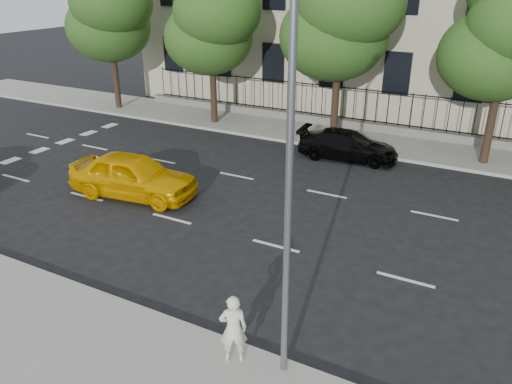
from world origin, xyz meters
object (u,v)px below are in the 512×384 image
Objects in this scene: street_light at (302,135)px; woman_near at (233,329)px; yellow_taxi at (133,175)px; black_sedan at (348,145)px.

woman_near is at bearing -143.92° from street_light.
street_light is 11.20m from yellow_taxi.
woman_near is (-1.07, -0.78, -4.18)m from street_light.
street_light is at bearing -127.72° from yellow_taxi.
street_light is at bearing -173.82° from woman_near.
black_sedan is (5.83, 7.75, -0.18)m from yellow_taxi.
street_light is 1.65× the size of yellow_taxi.
street_light is 1.79× the size of black_sedan.
black_sedan is at bearing -44.39° from yellow_taxi.
woman_near reaches higher than black_sedan.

